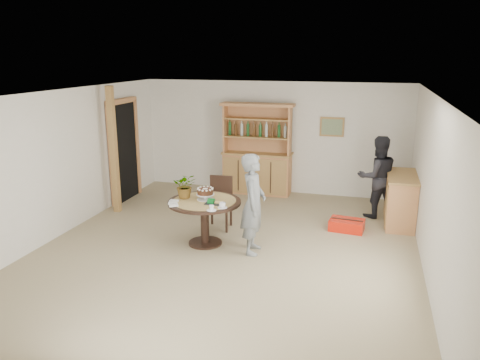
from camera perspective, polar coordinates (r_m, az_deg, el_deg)
The scene contains 17 objects.
ground at distance 7.72m, azimuth -1.51°, elevation -8.37°, with size 7.00×7.00×0.00m, color tan.
room_shell at distance 7.21m, azimuth -1.57°, elevation 4.43°, with size 6.04×7.04×2.52m.
doorway at distance 10.30m, azimuth -13.97°, elevation 3.65°, with size 0.13×1.10×2.18m.
pine_post at distance 9.48m, azimuth -15.15°, elevation 3.48°, with size 0.12×0.12×2.50m, color #AC7A48.
hutch at distance 10.56m, azimuth 2.13°, elevation 2.04°, with size 1.62×0.54×2.04m.
sideboard at distance 9.16m, azimuth 19.00°, elevation -2.25°, with size 0.54×1.26×0.94m.
dining_table at distance 7.72m, azimuth -4.34°, elevation -3.60°, with size 1.20×1.20×0.76m.
dining_chair at distance 8.49m, azimuth -2.46°, elevation -2.31°, with size 0.45×0.45×0.95m.
birthday_cake at distance 7.68m, azimuth -4.25°, elevation -1.52°, with size 0.30×0.30×0.20m.
flower_vase at distance 7.78m, azimuth -6.69°, elevation -0.69°, with size 0.38×0.33×0.42m, color #3F7233.
gift_tray at distance 7.49m, azimuth -3.15°, elevation -2.73°, with size 0.30×0.20×0.08m.
coffee_cup_a at distance 7.29m, azimuth -2.16°, elevation -3.11°, with size 0.15×0.15×0.09m.
coffee_cup_b at distance 7.17m, azimuth -3.49°, elevation -3.47°, with size 0.15×0.15×0.08m.
napkins at distance 7.54m, azimuth -8.11°, elevation -2.81°, with size 0.24×0.33×0.03m.
teen_boy at distance 7.33m, azimuth 1.62°, elevation -2.94°, with size 0.59×0.39×1.61m, color slate.
adult_person at distance 9.34m, azimuth 16.39°, elevation 0.36°, with size 0.77×0.60×1.59m, color black.
red_suitcase at distance 8.67m, azimuth 12.89°, elevation -5.36°, with size 0.64×0.46×0.21m.
Camera 1 is at (2.12, -6.75, 3.08)m, focal length 35.00 mm.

